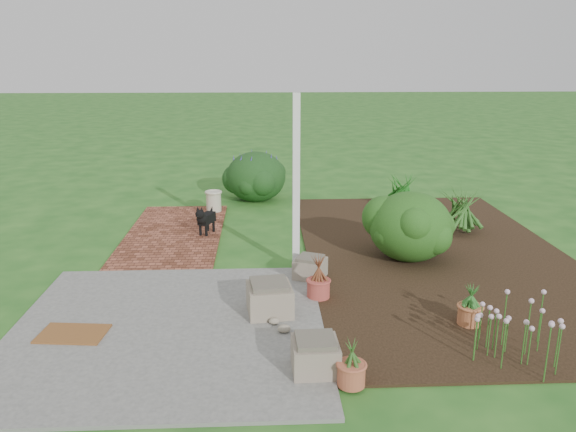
{
  "coord_description": "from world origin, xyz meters",
  "views": [
    {
      "loc": [
        -0.16,
        -7.53,
        2.98
      ],
      "look_at": [
        0.2,
        0.4,
        0.7
      ],
      "focal_mm": 35.0,
      "sensor_mm": 36.0,
      "label": 1
    }
  ],
  "objects_px": {
    "stone_trough_near": "(315,356)",
    "evergreen_shrub": "(410,225)",
    "black_dog": "(205,218)",
    "cream_ceramic_urn": "(214,201)"
  },
  "relations": [
    {
      "from": "black_dog",
      "to": "cream_ceramic_urn",
      "type": "height_order",
      "value": "black_dog"
    },
    {
      "from": "black_dog",
      "to": "evergreen_shrub",
      "type": "bearing_deg",
      "value": 0.71
    },
    {
      "from": "stone_trough_near",
      "to": "cream_ceramic_urn",
      "type": "height_order",
      "value": "cream_ceramic_urn"
    },
    {
      "from": "stone_trough_near",
      "to": "evergreen_shrub",
      "type": "distance_m",
      "value": 3.55
    },
    {
      "from": "stone_trough_near",
      "to": "evergreen_shrub",
      "type": "relative_size",
      "value": 0.36
    },
    {
      "from": "stone_trough_near",
      "to": "black_dog",
      "type": "bearing_deg",
      "value": 108.55
    },
    {
      "from": "stone_trough_near",
      "to": "cream_ceramic_urn",
      "type": "bearing_deg",
      "value": 103.91
    },
    {
      "from": "stone_trough_near",
      "to": "evergreen_shrub",
      "type": "bearing_deg",
      "value": 61.12
    },
    {
      "from": "cream_ceramic_urn",
      "to": "stone_trough_near",
      "type": "bearing_deg",
      "value": -76.09
    },
    {
      "from": "black_dog",
      "to": "cream_ceramic_urn",
      "type": "distance_m",
      "value": 1.48
    }
  ]
}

